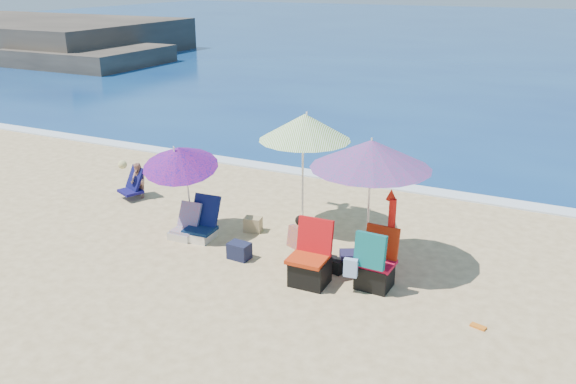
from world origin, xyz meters
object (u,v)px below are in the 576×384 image
at_px(umbrella_turquoise, 371,154).
at_px(camp_chair_right, 374,267).
at_px(person_center, 307,238).
at_px(chair_navy, 200,228).
at_px(camp_chair_left, 310,265).
at_px(umbrella_blue, 180,157).
at_px(person_left, 136,180).
at_px(furled_umbrella, 391,232).
at_px(umbrella_striped, 305,127).
at_px(chair_rainbow, 185,229).

height_order(umbrella_turquoise, camp_chair_right, umbrella_turquoise).
xyz_separation_m(camp_chair_right, person_center, (-1.37, 0.49, 0.02)).
distance_m(chair_navy, camp_chair_left, 2.62).
bearing_deg(umbrella_blue, umbrella_turquoise, 4.95).
bearing_deg(person_left, umbrella_blue, -29.94).
bearing_deg(person_center, camp_chair_right, -19.82).
bearing_deg(furled_umbrella, umbrella_blue, -179.89).
xyz_separation_m(umbrella_turquoise, camp_chair_left, (-0.60, -0.94, -1.65)).
bearing_deg(umbrella_striped, person_left, -178.08).
distance_m(umbrella_turquoise, person_center, 1.88).
relative_size(umbrella_blue, furled_umbrella, 1.22).
distance_m(umbrella_turquoise, umbrella_blue, 3.50).
bearing_deg(camp_chair_right, umbrella_blue, 174.81).
height_order(chair_navy, person_left, person_left).
relative_size(umbrella_turquoise, person_left, 2.55).
bearing_deg(person_left, furled_umbrella, -11.23).
distance_m(umbrella_striped, person_center, 2.08).
relative_size(umbrella_striped, person_center, 2.92).
relative_size(furled_umbrella, camp_chair_right, 1.54).
relative_size(chair_navy, camp_chair_left, 0.74).
distance_m(umbrella_blue, furled_umbrella, 4.00).
relative_size(umbrella_striped, chair_navy, 3.01).
xyz_separation_m(furled_umbrella, camp_chair_left, (-1.07, -0.65, -0.53)).
relative_size(umbrella_striped, camp_chair_right, 2.29).
bearing_deg(person_center, chair_navy, -177.23).
bearing_deg(person_center, umbrella_striped, 116.67).
height_order(camp_chair_left, person_center, camp_chair_left).
relative_size(umbrella_striped, umbrella_blue, 1.21).
xyz_separation_m(camp_chair_left, person_center, (-0.43, 0.79, 0.07)).
relative_size(umbrella_turquoise, umbrella_striped, 0.98).
xyz_separation_m(umbrella_striped, camp_chair_right, (1.97, -1.68, -1.62)).
bearing_deg(camp_chair_right, chair_rainbow, 175.62).
distance_m(umbrella_blue, camp_chair_left, 3.18).
bearing_deg(camp_chair_right, camp_chair_left, -162.49).
bearing_deg(umbrella_striped, chair_navy, -139.36).
xyz_separation_m(umbrella_blue, chair_rainbow, (0.06, -0.06, -1.36)).
bearing_deg(umbrella_striped, furled_umbrella, -32.41).
distance_m(umbrella_striped, chair_navy, 2.66).
bearing_deg(camp_chair_right, person_left, 165.27).
relative_size(furled_umbrella, camp_chair_left, 1.50).
bearing_deg(chair_navy, umbrella_blue, -172.46).
height_order(chair_navy, camp_chair_right, camp_chair_right).
height_order(furled_umbrella, chair_navy, furled_umbrella).
height_order(umbrella_striped, chair_navy, umbrella_striped).
bearing_deg(umbrella_turquoise, furled_umbrella, -31.71).
height_order(chair_navy, person_center, person_center).
height_order(umbrella_blue, chair_rainbow, umbrella_blue).
distance_m(umbrella_striped, camp_chair_right, 3.05).
xyz_separation_m(umbrella_turquoise, camp_chair_right, (0.34, -0.65, -1.59)).
height_order(umbrella_blue, chair_navy, umbrella_blue).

